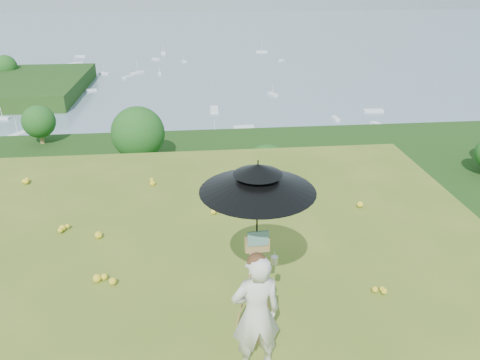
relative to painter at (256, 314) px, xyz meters
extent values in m
plane|color=#546D1F|center=(-2.17, 0.44, -0.80)|extent=(14.00, 14.00, 0.00)
cube|color=#133A0F|center=(-2.17, 35.44, -29.80)|extent=(140.00, 56.00, 22.00)
cube|color=#655C51|center=(-2.17, 75.44, -36.80)|extent=(170.00, 28.00, 8.00)
plane|color=slate|center=(-2.17, 240.44, -34.80)|extent=(700.00, 700.00, 0.00)
imported|color=beige|center=(0.00, 0.00, 0.00)|extent=(0.63, 0.45, 1.60)
camera|label=1|loc=(-0.62, -4.23, 3.65)|focal=35.00mm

